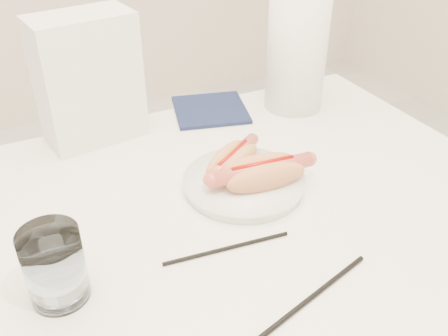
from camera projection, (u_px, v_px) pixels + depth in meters
name	position (u px, v px, depth m)	size (l,w,h in m)	color
table	(193.00, 246.00, 0.87)	(1.20, 0.80, 0.75)	white
plate	(244.00, 184.00, 0.91)	(0.21, 0.21, 0.02)	white
hotdog_left	(232.00, 161.00, 0.92)	(0.15, 0.12, 0.04)	tan
hotdog_right	(262.00, 173.00, 0.88)	(0.19, 0.09, 0.05)	#DA8A55
water_glass	(55.00, 266.00, 0.67)	(0.08, 0.08, 0.11)	silver
chopstick_near	(227.00, 248.00, 0.78)	(0.01, 0.01, 0.21)	black
chopstick_far	(311.00, 298.00, 0.69)	(0.01, 0.01, 0.24)	black
napkin_box	(88.00, 79.00, 1.01)	(0.20, 0.11, 0.26)	white
navy_napkin	(210.00, 110.00, 1.17)	(0.16, 0.16, 0.01)	#131C3D
paper_towel_roll	(297.00, 44.00, 1.12)	(0.13, 0.13, 0.30)	white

